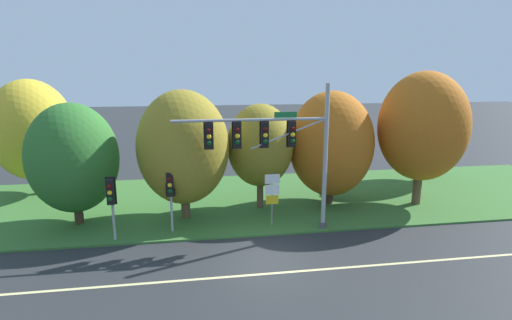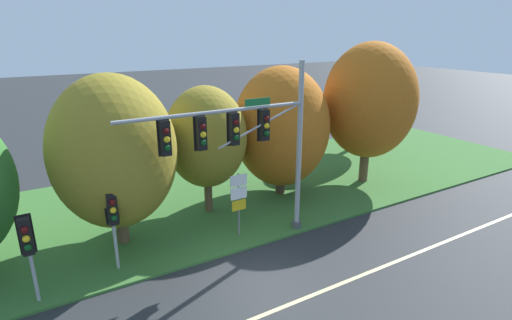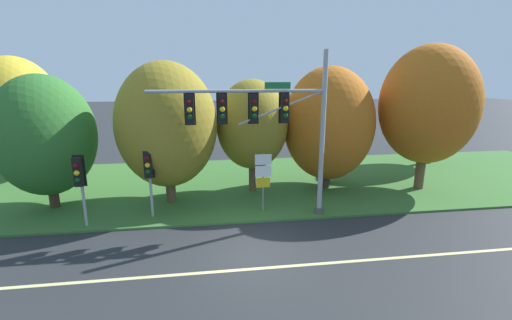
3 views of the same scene
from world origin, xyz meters
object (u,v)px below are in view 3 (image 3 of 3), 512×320
tree_mid_verge (252,125)px  tree_nearest_road (17,110)px  tree_left_of_mast (45,136)px  tree_right_far (428,105)px  traffic_signal_mast (267,119)px  tree_behind_signpost (167,125)px  tree_furthest_back (435,101)px  pedestrian_signal_near_kerb (149,168)px  pedestrian_signal_further_along (79,176)px  route_sign_post (263,175)px  tree_tall_centre (328,124)px

tree_mid_verge → tree_nearest_road: bearing=160.7°
tree_left_of_mast → tree_right_far: tree_right_far is taller
traffic_signal_mast → tree_behind_signpost: bearing=149.3°
tree_left_of_mast → tree_furthest_back: tree_furthest_back is taller
tree_mid_verge → tree_right_far: size_ratio=0.77×
tree_furthest_back → tree_behind_signpost: bearing=-163.2°
tree_mid_verge → pedestrian_signal_near_kerb: bearing=-148.2°
pedestrian_signal_near_kerb → pedestrian_signal_further_along: 2.75m
traffic_signal_mast → route_sign_post: traffic_signal_mast is taller
traffic_signal_mast → tree_furthest_back: (13.51, 8.11, 0.04)m
route_sign_post → pedestrian_signal_near_kerb: bearing=-178.1°
pedestrian_signal_further_along → tree_tall_centre: tree_tall_centre is taller
tree_right_far → traffic_signal_mast: bearing=-163.3°
tree_behind_signpost → tree_furthest_back: 18.82m
pedestrian_signal_further_along → tree_left_of_mast: bearing=130.5°
route_sign_post → tree_behind_signpost: 5.32m
tree_mid_verge → route_sign_post: bearing=-87.3°
tree_left_of_mast → tree_right_far: bearing=0.6°
traffic_signal_mast → tree_left_of_mast: (-10.09, 2.61, -0.95)m
tree_left_of_mast → tree_behind_signpost: tree_behind_signpost is taller
pedestrian_signal_near_kerb → tree_furthest_back: (18.66, 7.54, 2.21)m
pedestrian_signal_further_along → tree_nearest_road: size_ratio=0.42×
tree_behind_signpost → tree_furthest_back: tree_furthest_back is taller
tree_left_of_mast → tree_tall_centre: size_ratio=0.94×
traffic_signal_mast → tree_tall_centre: bearing=42.5°
pedestrian_signal_further_along → route_sign_post: (7.80, 0.77, -0.48)m
route_sign_post → tree_behind_signpost: bearing=156.6°
pedestrian_signal_near_kerb → tree_right_far: (14.51, 2.24, 2.40)m
route_sign_post → tree_right_far: size_ratio=0.35×
traffic_signal_mast → tree_left_of_mast: size_ratio=1.20×
pedestrian_signal_further_along → tree_left_of_mast: (-2.26, 2.64, 1.27)m
tree_behind_signpost → tree_right_far: 13.88m
route_sign_post → tree_mid_verge: (-0.14, 2.92, 1.93)m
tree_nearest_road → tree_behind_signpost: 11.26m
route_sign_post → tree_mid_verge: size_ratio=0.46×
traffic_signal_mast → tree_behind_signpost: size_ratio=1.10×
tree_mid_verge → traffic_signal_mast: bearing=-87.4°
tree_tall_centre → tree_mid_verge: bearing=-178.2°
pedestrian_signal_further_along → tree_right_far: tree_right_far is taller
pedestrian_signal_near_kerb → tree_right_far: 14.87m
tree_right_far → tree_furthest_back: tree_right_far is taller
pedestrian_signal_near_kerb → tree_right_far: bearing=8.8°
tree_tall_centre → traffic_signal_mast: bearing=-137.5°
route_sign_post → pedestrian_signal_further_along: bearing=-174.4°
pedestrian_signal_near_kerb → tree_furthest_back: 20.25m
traffic_signal_mast → pedestrian_signal_near_kerb: 5.62m
traffic_signal_mast → pedestrian_signal_further_along: size_ratio=2.46×
pedestrian_signal_near_kerb → tree_tall_centre: 9.93m
tree_mid_verge → tree_tall_centre: (4.31, 0.14, -0.05)m
route_sign_post → tree_nearest_road: bearing=151.0°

